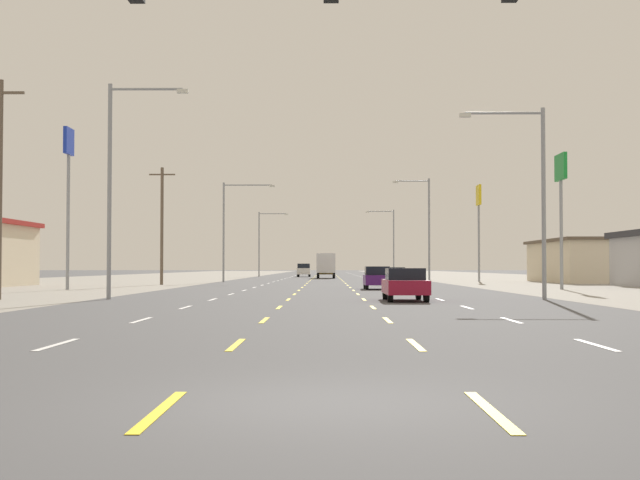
# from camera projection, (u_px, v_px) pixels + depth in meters

# --- Properties ---
(ground_plane) EXTENTS (572.00, 572.00, 0.00)m
(ground_plane) POSITION_uv_depth(u_px,v_px,m) (326.00, 284.00, 75.37)
(ground_plane) COLOR #4C4C4F
(lot_apron_left) EXTENTS (28.00, 440.00, 0.01)m
(lot_apron_left) POSITION_uv_depth(u_px,v_px,m) (51.00, 284.00, 75.56)
(lot_apron_left) COLOR gray
(lot_apron_left) RESTS_ON ground
(lot_apron_right) EXTENTS (28.00, 440.00, 0.01)m
(lot_apron_right) POSITION_uv_depth(u_px,v_px,m) (603.00, 284.00, 75.18)
(lot_apron_right) COLOR gray
(lot_apron_right) RESTS_ON ground
(lane_markings) EXTENTS (10.64, 227.60, 0.01)m
(lane_markings) POSITION_uv_depth(u_px,v_px,m) (326.00, 278.00, 113.85)
(lane_markings) COLOR white
(lane_markings) RESTS_ON ground
(signal_span_wire) EXTENTS (25.03, 0.52, 9.32)m
(signal_span_wire) POSITION_uv_depth(u_px,v_px,m) (344.00, 62.00, 16.59)
(signal_span_wire) COLOR brown
(signal_span_wire) RESTS_ON ground
(sedan_inner_right_nearest) EXTENTS (1.80, 4.50, 1.46)m
(sedan_inner_right_nearest) POSITION_uv_depth(u_px,v_px,m) (405.00, 284.00, 37.51)
(sedan_inner_right_nearest) COLOR maroon
(sedan_inner_right_nearest) RESTS_ON ground
(hatchback_inner_right_near) EXTENTS (1.72, 3.90, 1.54)m
(hatchback_inner_right_near) POSITION_uv_depth(u_px,v_px,m) (377.00, 278.00, 56.89)
(hatchback_inner_right_near) COLOR #4C196B
(hatchback_inner_right_near) RESTS_ON ground
(sedan_far_right_mid) EXTENTS (1.80, 4.50, 1.46)m
(sedan_far_right_mid) POSITION_uv_depth(u_px,v_px,m) (396.00, 274.00, 83.68)
(sedan_far_right_mid) COLOR white
(sedan_far_right_mid) RESTS_ON ground
(box_truck_center_turn_midfar) EXTENTS (2.40, 7.20, 3.23)m
(box_truck_center_turn_midfar) POSITION_uv_depth(u_px,v_px,m) (326.00, 264.00, 110.21)
(box_truck_center_turn_midfar) COLOR #B28C33
(box_truck_center_turn_midfar) RESTS_ON ground
(suv_inner_left_far) EXTENTS (1.98, 4.90, 1.98)m
(suv_inner_left_far) POSITION_uv_depth(u_px,v_px,m) (304.00, 270.00, 126.57)
(suv_inner_left_far) COLOR white
(suv_inner_left_far) RESTS_ON ground
(storefront_right_row_2) EXTENTS (13.07, 16.58, 4.20)m
(storefront_right_row_2) POSITION_uv_depth(u_px,v_px,m) (610.00, 261.00, 82.64)
(storefront_right_row_2) COLOR beige
(storefront_right_row_2) RESTS_ON ground
(pole_sign_left_row_1) EXTENTS (0.24, 1.68, 10.75)m
(pole_sign_left_row_1) POSITION_uv_depth(u_px,v_px,m) (68.00, 172.00, 55.91)
(pole_sign_left_row_1) COLOR gray
(pole_sign_left_row_1) RESTS_ON ground
(pole_sign_right_row_1) EXTENTS (0.24, 2.30, 9.12)m
(pole_sign_right_row_1) POSITION_uv_depth(u_px,v_px,m) (561.00, 185.00, 56.68)
(pole_sign_right_row_1) COLOR gray
(pole_sign_right_row_1) RESTS_ON ground
(pole_sign_right_row_2) EXTENTS (0.24, 1.90, 10.01)m
(pole_sign_right_row_2) POSITION_uv_depth(u_px,v_px,m) (479.00, 209.00, 87.43)
(pole_sign_right_row_2) COLOR gray
(pole_sign_right_row_2) RESTS_ON ground
(streetlight_left_row_0) EXTENTS (3.77, 0.26, 10.12)m
(streetlight_left_row_0) POSITION_uv_depth(u_px,v_px,m) (117.00, 176.00, 39.44)
(streetlight_left_row_0) COLOR gray
(streetlight_left_row_0) RESTS_ON ground
(streetlight_right_row_0) EXTENTS (4.00, 0.26, 8.96)m
(streetlight_right_row_0) POSITION_uv_depth(u_px,v_px,m) (534.00, 187.00, 39.28)
(streetlight_right_row_0) COLOR gray
(streetlight_right_row_0) RESTS_ON ground
(streetlight_left_row_1) EXTENTS (5.15, 0.26, 9.85)m
(streetlight_left_row_1) POSITION_uv_depth(u_px,v_px,m) (229.00, 223.00, 83.18)
(streetlight_left_row_1) COLOR gray
(streetlight_left_row_1) RESTS_ON ground
(streetlight_right_row_1) EXTENTS (3.67, 0.26, 10.24)m
(streetlight_right_row_1) POSITION_uv_depth(u_px,v_px,m) (426.00, 223.00, 83.03)
(streetlight_right_row_1) COLOR gray
(streetlight_right_row_1) RESTS_ON ground
(streetlight_left_row_2) EXTENTS (4.50, 0.26, 9.76)m
(streetlight_left_row_2) POSITION_uv_depth(u_px,v_px,m) (262.00, 239.00, 126.92)
(streetlight_left_row_2) COLOR gray
(streetlight_left_row_2) RESTS_ON ground
(streetlight_right_row_2) EXTENTS (4.32, 0.26, 10.11)m
(streetlight_right_row_2) POSITION_uv_depth(u_px,v_px,m) (391.00, 238.00, 126.77)
(streetlight_right_row_2) COLOR gray
(streetlight_right_row_2) RESTS_ON ground
(utility_pole_left_row_0) EXTENTS (2.20, 0.26, 10.17)m
(utility_pole_left_row_0) POSITION_uv_depth(u_px,v_px,m) (0.00, 185.00, 38.80)
(utility_pole_left_row_0) COLOR brown
(utility_pole_left_row_0) RESTS_ON ground
(utility_pole_left_row_1) EXTENTS (2.20, 0.26, 9.90)m
(utility_pole_left_row_1) POSITION_uv_depth(u_px,v_px,m) (162.00, 224.00, 70.91)
(utility_pole_left_row_1) COLOR brown
(utility_pole_left_row_1) RESTS_ON ground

